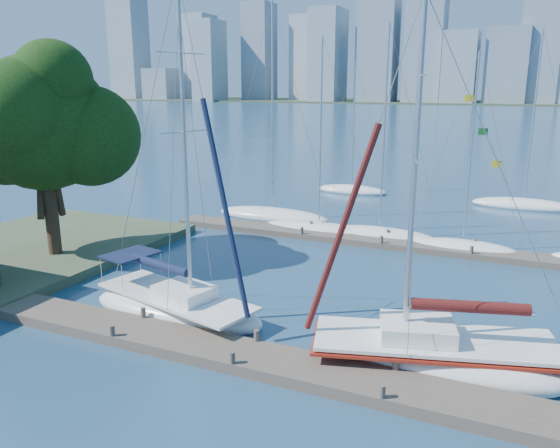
% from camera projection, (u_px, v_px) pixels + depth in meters
% --- Properties ---
extents(ground, '(700.00, 700.00, 0.00)m').
position_uv_depth(ground, '(245.00, 362.00, 18.87)').
color(ground, navy).
rests_on(ground, ground).
extents(near_dock, '(26.00, 2.00, 0.40)m').
position_uv_depth(near_dock, '(245.00, 357.00, 18.82)').
color(near_dock, brown).
rests_on(near_dock, ground).
extents(far_dock, '(30.00, 1.80, 0.36)m').
position_uv_depth(far_dock, '(401.00, 244.00, 32.18)').
color(far_dock, brown).
rests_on(far_dock, ground).
extents(far_shore, '(800.00, 100.00, 1.50)m').
position_uv_depth(far_shore, '(514.00, 103.00, 301.91)').
color(far_shore, '#38472D').
rests_on(far_shore, ground).
extents(tree, '(9.07, 8.24, 11.47)m').
position_uv_depth(tree, '(42.00, 120.00, 27.66)').
color(tree, black).
rests_on(tree, ground).
extents(sailboat_navy, '(8.31, 4.43, 13.65)m').
position_uv_depth(sailboat_navy, '(175.00, 290.00, 22.36)').
color(sailboat_navy, white).
rests_on(sailboat_navy, ground).
extents(sailboat_maroon, '(9.10, 5.06, 12.59)m').
position_uv_depth(sailboat_maroon, '(434.00, 340.00, 18.38)').
color(sailboat_maroon, white).
rests_on(sailboat_maroon, ground).
extents(bg_boat_0, '(8.60, 2.81, 15.13)m').
position_uv_depth(bg_boat_0, '(273.00, 215.00, 39.09)').
color(bg_boat_0, white).
rests_on(bg_boat_0, ground).
extents(bg_boat_1, '(7.95, 4.78, 12.44)m').
position_uv_depth(bg_boat_1, '(319.00, 229.00, 35.38)').
color(bg_boat_1, white).
rests_on(bg_boat_1, ground).
extents(bg_boat_2, '(7.47, 4.76, 13.16)m').
position_uv_depth(bg_boat_2, '(380.00, 235.00, 34.03)').
color(bg_boat_2, white).
rests_on(bg_boat_2, ground).
extents(bg_boat_3, '(6.37, 3.18, 11.40)m').
position_uv_depth(bg_boat_3, '(463.00, 247.00, 31.37)').
color(bg_boat_3, white).
rests_on(bg_boat_3, ground).
extents(bg_boat_6, '(6.63, 3.96, 11.70)m').
position_uv_depth(bg_boat_6, '(352.00, 190.00, 48.63)').
color(bg_boat_6, white).
rests_on(bg_boat_6, ground).
extents(bg_boat_7, '(7.98, 4.21, 13.63)m').
position_uv_depth(bg_boat_7, '(524.00, 205.00, 42.53)').
color(bg_boat_7, white).
rests_on(bg_boat_7, ground).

